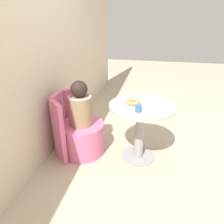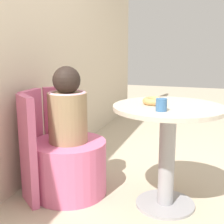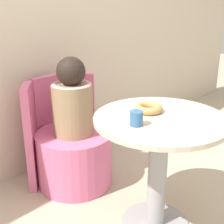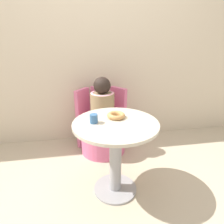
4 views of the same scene
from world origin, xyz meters
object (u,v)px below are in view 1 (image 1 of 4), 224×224
at_px(round_table, 140,121).
at_px(donut, 133,102).
at_px(cup, 138,108).
at_px(tub_chair, 83,138).
at_px(child_figure, 80,106).

height_order(round_table, donut, donut).
distance_m(round_table, donut, 0.24).
bearing_deg(cup, tub_chair, 77.44).
distance_m(child_figure, cup, 0.68).
bearing_deg(child_figure, donut, -85.49).
bearing_deg(round_table, tub_chair, 92.13).
bearing_deg(donut, cup, -159.12).
bearing_deg(child_figure, tub_chair, 0.00).
height_order(child_figure, cup, child_figure).
distance_m(donut, cup, 0.21).
bearing_deg(round_table, child_figure, 92.13).
xyz_separation_m(round_table, tub_chair, (-0.03, 0.68, -0.28)).
height_order(child_figure, donut, child_figure).
bearing_deg(child_figure, round_table, -87.87).
distance_m(round_table, tub_chair, 0.73).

